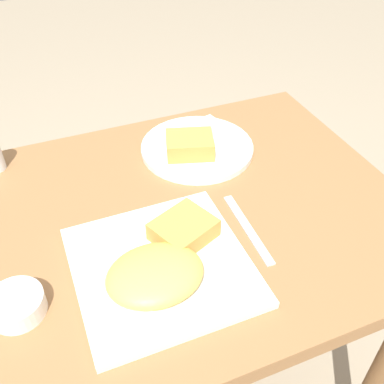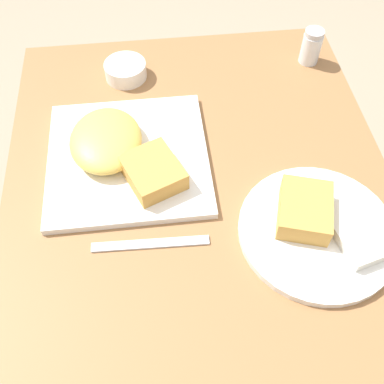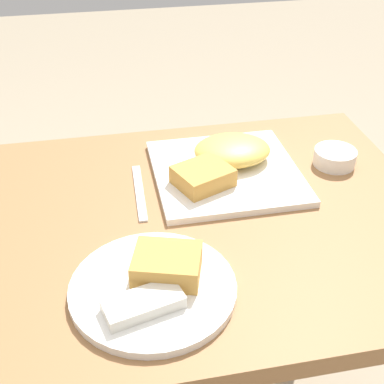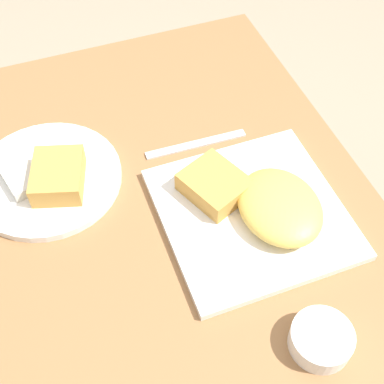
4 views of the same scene
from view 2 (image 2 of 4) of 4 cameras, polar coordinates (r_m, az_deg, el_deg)
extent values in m
plane|color=gray|center=(1.45, 0.64, -17.28)|extent=(8.00, 8.00, 0.00)
cube|color=olive|center=(0.80, 1.11, -0.66)|extent=(0.88, 0.69, 0.04)
cylinder|color=brown|center=(1.33, -13.43, 2.45)|extent=(0.05, 0.05, 0.70)
cylinder|color=brown|center=(1.36, 10.75, 4.61)|extent=(0.05, 0.05, 0.70)
cube|color=white|center=(0.83, -8.11, 4.32)|extent=(0.29, 0.29, 0.01)
ellipsoid|color=#E5BC51|center=(0.82, -10.89, 6.51)|extent=(0.16, 0.13, 0.04)
cube|color=gold|center=(0.77, -4.99, 2.57)|extent=(0.13, 0.12, 0.04)
cylinder|color=white|center=(0.76, 15.59, -4.81)|extent=(0.25, 0.25, 0.01)
cube|color=gold|center=(0.74, 14.13, -2.23)|extent=(0.12, 0.11, 0.04)
cube|color=silver|center=(0.75, 19.48, -4.95)|extent=(0.12, 0.08, 0.02)
cylinder|color=white|center=(0.99, -8.44, 15.04)|extent=(0.09, 0.09, 0.03)
cylinder|color=beige|center=(0.98, -8.54, 15.71)|extent=(0.07, 0.07, 0.00)
cylinder|color=white|center=(1.04, 14.84, 17.19)|extent=(0.04, 0.04, 0.06)
cylinder|color=white|center=(1.05, 14.67, 16.57)|extent=(0.03, 0.03, 0.04)
cylinder|color=silver|center=(1.02, 15.31, 18.88)|extent=(0.04, 0.04, 0.01)
cube|color=silver|center=(0.73, -5.29, -6.57)|extent=(0.02, 0.19, 0.00)
camera|label=1|loc=(0.86, -57.45, 33.26)|focal=42.00mm
camera|label=3|loc=(0.88, 71.70, 18.87)|focal=50.00mm
camera|label=4|loc=(1.01, 10.96, 58.42)|focal=50.00mm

